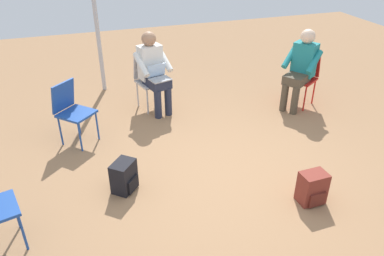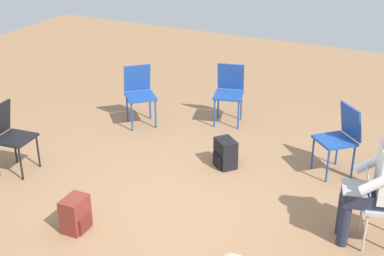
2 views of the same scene
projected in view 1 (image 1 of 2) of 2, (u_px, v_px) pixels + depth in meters
ground_plane at (221, 176)px, 4.46m from camera, size 14.00×14.00×0.00m
chair_northeast at (304, 75)px, 5.98m from camera, size 0.58×0.56×0.85m
chair_north at (149, 77)px, 5.88m from camera, size 0.49×0.52×0.85m
chair_northwest at (72, 108)px, 4.93m from camera, size 0.58×0.58×0.85m
person_with_laptop at (153, 69)px, 5.66m from camera, size 0.58×0.59×1.24m
person_in_teal at (301, 66)px, 5.77m from camera, size 0.63×0.63×1.24m
backpack_near_laptop_user at (124, 178)px, 4.18m from camera, size 0.33×0.34×0.36m
backpack_by_empty_chair at (312, 189)px, 4.01m from camera, size 0.29×0.26×0.36m
tent_pole_near at (97, 23)px, 6.13m from camera, size 0.07×0.07×2.36m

